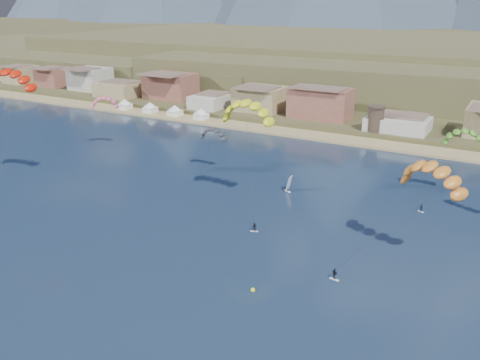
% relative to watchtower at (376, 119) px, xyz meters
% --- Properties ---
extents(ground, '(2400.00, 2400.00, 0.00)m').
position_rel_watchtower_xyz_m(ground, '(-5.00, -114.00, -6.37)').
color(ground, '#0D1D32').
rests_on(ground, ground).
extents(beach, '(2200.00, 12.00, 0.90)m').
position_rel_watchtower_xyz_m(beach, '(-5.00, -8.00, -6.12)').
color(beach, tan).
rests_on(beach, ground).
extents(foothills, '(940.00, 210.00, 18.00)m').
position_rel_watchtower_xyz_m(foothills, '(17.39, 118.47, 2.71)').
color(foothills, brown).
rests_on(foothills, ground).
extents(town, '(400.00, 24.00, 12.00)m').
position_rel_watchtower_xyz_m(town, '(-45.00, 8.00, 1.63)').
color(town, beige).
rests_on(town, ground).
extents(watchtower, '(5.82, 5.82, 8.60)m').
position_rel_watchtower_xyz_m(watchtower, '(0.00, 0.00, 0.00)').
color(watchtower, '#47382D').
rests_on(watchtower, ground).
extents(beach_tents, '(43.40, 6.40, 5.00)m').
position_rel_watchtower_xyz_m(beach_tents, '(-81.25, -8.00, -2.66)').
color(beach_tents, white).
rests_on(beach_tents, ground).
extents(kitesurfer_red, '(13.31, 17.65, 31.24)m').
position_rel_watchtower_xyz_m(kitesurfer_red, '(-61.00, -88.47, 20.81)').
color(kitesurfer_red, silver).
rests_on(kitesurfer_red, ground).
extents(kitesurfer_yellow, '(14.52, 13.94, 26.23)m').
position_rel_watchtower_xyz_m(kitesurfer_yellow, '(-8.72, -72.17, 15.84)').
color(kitesurfer_yellow, silver).
rests_on(kitesurfer_yellow, ground).
extents(kitesurfer_orange, '(19.01, 19.20, 23.42)m').
position_rel_watchtower_xyz_m(kitesurfer_orange, '(30.28, -78.85, 10.40)').
color(kitesurfer_orange, silver).
rests_on(kitesurfer_orange, ground).
extents(kitesurfer_green, '(10.90, 15.42, 19.43)m').
position_rel_watchtower_xyz_m(kitesurfer_green, '(31.03, -44.37, 8.75)').
color(kitesurfer_green, silver).
rests_on(kitesurfer_green, ground).
extents(distant_kite_pink, '(8.67, 7.60, 18.06)m').
position_rel_watchtower_xyz_m(distant_kite_pink, '(-66.61, -53.75, 8.85)').
color(distant_kite_pink, '#262626').
rests_on(distant_kite_pink, ground).
extents(distant_kite_dark, '(7.93, 5.96, 13.98)m').
position_rel_watchtower_xyz_m(distant_kite_dark, '(-28.13, -55.00, 4.50)').
color(distant_kite_dark, '#262626').
rests_on(distant_kite_dark, ground).
extents(windsurfer, '(2.45, 2.46, 3.90)m').
position_rel_watchtower_xyz_m(windsurfer, '(-4.54, -59.25, -5.13)').
color(windsurfer, silver).
rests_on(windsurfer, ground).
extents(buoy, '(0.76, 0.76, 0.76)m').
position_rel_watchtower_xyz_m(buoy, '(8.75, -102.34, -6.24)').
color(buoy, yellow).
rests_on(buoy, ground).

